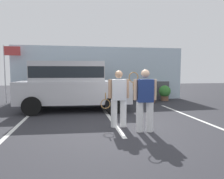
{
  "coord_description": "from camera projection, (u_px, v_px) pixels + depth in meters",
  "views": [
    {
      "loc": [
        -1.43,
        -5.38,
        1.65
      ],
      "look_at": [
        -0.25,
        1.2,
        1.05
      ],
      "focal_mm": 32.22,
      "sensor_mm": 36.0,
      "label": 1
    }
  ],
  "objects": [
    {
      "name": "ground_plane",
      "position": [
        128.0,
        130.0,
        5.67
      ],
      "size": [
        40.0,
        40.0,
        0.0
      ],
      "primitive_type": "plane",
      "color": "#2D2D33"
    },
    {
      "name": "parking_stripe_0",
      "position": [
        22.0,
        122.0,
        6.58
      ],
      "size": [
        0.12,
        4.4,
        0.01
      ],
      "primitive_type": "cube",
      "color": "silver",
      "rests_on": "ground_plane"
    },
    {
      "name": "parking_stripe_1",
      "position": [
        110.0,
        118.0,
        7.1
      ],
      "size": [
        0.12,
        4.4,
        0.01
      ],
      "primitive_type": "cube",
      "color": "silver",
      "rests_on": "ground_plane"
    },
    {
      "name": "parking_stripe_2",
      "position": [
        187.0,
        115.0,
        7.61
      ],
      "size": [
        0.12,
        4.4,
        0.01
      ],
      "primitive_type": "cube",
      "color": "silver",
      "rests_on": "ground_plane"
    },
    {
      "name": "house_frontage",
      "position": [
        101.0,
        75.0,
        11.46
      ],
      "size": [
        9.63,
        0.4,
        3.03
      ],
      "color": "silver",
      "rests_on": "ground_plane"
    },
    {
      "name": "parked_suv",
      "position": [
        73.0,
        83.0,
        8.53
      ],
      "size": [
        4.71,
        2.4,
        2.05
      ],
      "rotation": [
        0.0,
        0.0,
        -0.06
      ],
      "color": "#B7B7BC",
      "rests_on": "ground_plane"
    },
    {
      "name": "tennis_player_man",
      "position": [
        119.0,
        98.0,
        5.93
      ],
      "size": [
        0.88,
        0.28,
        1.68
      ],
      "rotation": [
        0.0,
        0.0,
        3.1
      ],
      "color": "white",
      "rests_on": "ground_plane"
    },
    {
      "name": "tennis_player_woman",
      "position": [
        145.0,
        99.0,
        5.46
      ],
      "size": [
        0.77,
        0.3,
        1.71
      ],
      "rotation": [
        0.0,
        0.0,
        3.05
      ],
      "color": "white",
      "rests_on": "ground_plane"
    },
    {
      "name": "potted_plant_by_porch",
      "position": [
        152.0,
        95.0,
        10.71
      ],
      "size": [
        0.55,
        0.55,
        0.73
      ],
      "color": "brown",
      "rests_on": "ground_plane"
    },
    {
      "name": "potted_plant_secondary",
      "position": [
        165.0,
        92.0,
        11.36
      ],
      "size": [
        0.66,
        0.66,
        0.87
      ],
      "color": "brown",
      "rests_on": "ground_plane"
    },
    {
      "name": "flag_pole",
      "position": [
        8.0,
        63.0,
        10.09
      ],
      "size": [
        0.8,
        0.09,
        2.96
      ],
      "color": "silver",
      "rests_on": "ground_plane"
    }
  ]
}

